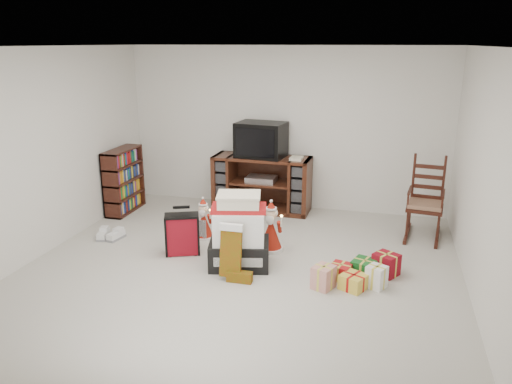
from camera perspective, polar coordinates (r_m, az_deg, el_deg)
room at (r=5.43m, az=-2.07°, el=2.97°), size 5.01×5.01×2.51m
tv_stand at (r=7.77m, az=0.67°, el=0.99°), size 1.51×0.56×0.86m
bookshelf at (r=7.96m, az=-14.87°, el=1.16°), size 0.27×0.81×0.99m
rocking_chair at (r=7.10m, az=18.69°, el=-1.78°), size 0.55×0.81×1.15m
gift_pile at (r=5.83m, az=-1.94°, el=-5.00°), size 0.79×0.65×0.87m
red_suitcase at (r=6.27m, az=-8.42°, el=-4.78°), size 0.44×0.34×0.60m
stocking at (r=5.53m, az=-2.90°, el=-6.86°), size 0.31×0.14×0.65m
teddy_bear at (r=6.03m, az=-0.37°, el=-6.45°), size 0.26×0.23×0.38m
santa_figurine at (r=6.30m, az=1.72°, el=-4.55°), size 0.32×0.30×0.66m
mrs_claus_figurine at (r=6.73m, az=-6.00°, el=-3.52°), size 0.28×0.26×0.57m
sneaker_pair at (r=7.02m, az=-16.39°, el=-4.75°), size 0.36×0.30×0.10m
gift_cluster at (r=5.67m, az=11.59°, el=-8.97°), size 0.68×0.95×0.23m
crt_television at (r=7.61m, az=0.58°, el=6.00°), size 0.77×0.60×0.53m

